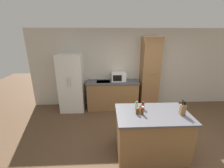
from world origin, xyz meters
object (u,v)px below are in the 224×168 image
Objects in this scene: pantry_cabinet at (150,74)px; spice_bottle_tall_dark at (137,106)px; spice_bottle_green_herb at (142,111)px; spice_bottle_pale_salt at (143,105)px; microwave at (119,77)px; spice_bottle_orange_cap at (139,110)px; spice_bottle_short_red at (140,108)px; spice_bottle_amber_oil at (137,111)px; refrigerator at (72,83)px; knife_block at (183,109)px.

pantry_cabinet is 2.17m from spice_bottle_tall_dark.
spice_bottle_pale_salt is (0.06, 0.22, -0.00)m from spice_bottle_green_herb.
pantry_cabinet is 1.02m from microwave.
pantry_cabinet is 14.24× the size of spice_bottle_green_herb.
spice_bottle_pale_salt is at bearing 8.95° from spice_bottle_tall_dark.
pantry_cabinet is 22.28× the size of spice_bottle_orange_cap.
spice_bottle_tall_dark is (0.19, -2.04, -0.05)m from microwave.
spice_bottle_tall_dark is at bearing 151.01° from spice_bottle_short_red.
spice_bottle_tall_dark is at bearing 82.99° from spice_bottle_amber_oil.
refrigerator is at bearing 134.11° from spice_bottle_pale_salt.
spice_bottle_pale_salt reaches higher than spice_bottle_short_red.
microwave is at bearing 99.00° from spice_bottle_pale_salt.
spice_bottle_amber_oil is 0.10m from spice_bottle_green_herb.
pantry_cabinet is 4.99× the size of microwave.
spice_bottle_tall_dark is 0.20m from spice_bottle_amber_oil.
spice_bottle_short_red is at bearing -28.99° from spice_bottle_tall_dark.
spice_bottle_amber_oil is at bearing -120.24° from spice_bottle_short_red.
spice_bottle_orange_cap is at bearing -112.41° from spice_bottle_short_red.
spice_bottle_green_herb reaches higher than spice_bottle_pale_salt.
spice_bottle_short_red is (-0.76, -2.04, -0.17)m from pantry_cabinet.
knife_block reaches higher than spice_bottle_orange_cap.
pantry_cabinet is 18.36× the size of spice_bottle_amber_oil.
refrigerator reaches higher than microwave.
spice_bottle_short_red is (1.77, -1.96, 0.08)m from refrigerator.
knife_block is at bearing -21.08° from spice_bottle_pale_salt.
spice_bottle_amber_oil reaches higher than spice_bottle_short_red.
refrigerator is 2.69m from spice_bottle_orange_cap.
microwave is at bearing 94.18° from spice_bottle_amber_oil.
spice_bottle_short_red is 0.66× the size of spice_bottle_pale_salt.
spice_bottle_tall_dark is at bearing 109.87° from spice_bottle_green_herb.
spice_bottle_short_red is at bearing -110.55° from pantry_cabinet.
spice_bottle_green_herb is at bearing -83.40° from microwave.
refrigerator is 2.77m from spice_bottle_green_herb.
spice_bottle_tall_dark is at bearing 100.76° from spice_bottle_orange_cap.
spice_bottle_short_red is at bearing 59.76° from spice_bottle_amber_oil.
spice_bottle_tall_dark is 1.07× the size of spice_bottle_green_herb.
spice_bottle_tall_dark is 1.71× the size of spice_bottle_short_red.
spice_bottle_pale_salt is at bearing 41.63° from spice_bottle_short_red.
spice_bottle_green_herb is 0.08m from spice_bottle_orange_cap.
spice_bottle_tall_dark reaches higher than spice_bottle_pale_salt.
refrigerator is 2.70m from spice_bottle_amber_oil.
pantry_cabinet is (2.54, 0.08, 0.25)m from refrigerator.
pantry_cabinet is 2.11m from spice_bottle_pale_salt.
pantry_cabinet reaches higher than microwave.
spice_bottle_amber_oil is (-0.85, 0.05, -0.05)m from knife_block.
spice_bottle_tall_dark is at bearing -171.05° from spice_bottle_pale_salt.
refrigerator is at bearing 130.12° from spice_bottle_orange_cap.
knife_block is at bearing -16.61° from spice_bottle_tall_dark.
refrigerator is 17.52× the size of spice_bottle_orange_cap.
spice_bottle_amber_oil is (1.68, -2.11, 0.09)m from refrigerator.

